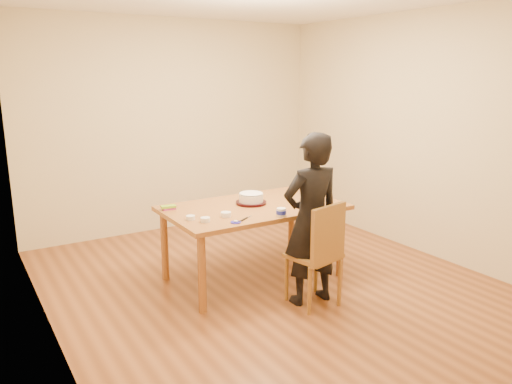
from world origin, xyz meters
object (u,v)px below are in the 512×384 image
dining_chair (314,256)px  cake_plate (251,203)px  cake (251,198)px  person (311,220)px  dining_table (253,208)px

dining_chair → cake_plate: (-0.13, 0.85, 0.31)m
dining_chair → cake: 0.93m
cake → person: person is taller
dining_table → person: (0.15, -0.73, 0.04)m
person → dining_chair: bearing=93.4°
dining_table → dining_chair: bearing=-79.0°
dining_chair → cake_plate: 0.91m
cake → person: 0.81m
cake_plate → cake: size_ratio=1.27×
cake → person: bearing=-80.7°
dining_table → dining_chair: (0.15, -0.78, -0.28)m
dining_chair → cake_plate: cake_plate is taller
dining_table → person: person is taller
cake_plate → cake: cake is taller
dining_chair → person: 0.32m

